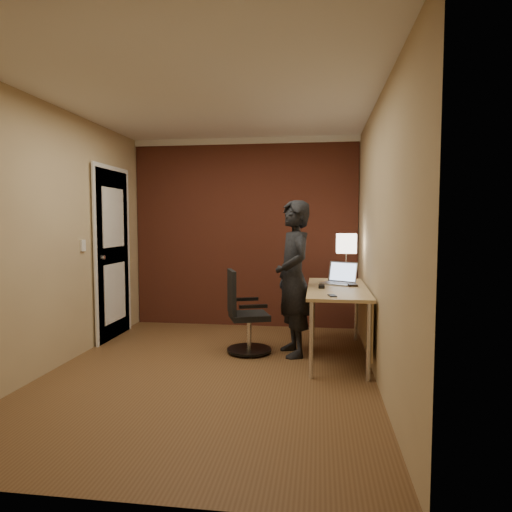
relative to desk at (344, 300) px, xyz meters
name	(u,v)px	position (x,y,z in m)	size (l,w,h in m)	color
room	(218,224)	(-1.53, 0.90, 0.77)	(4.00, 4.00, 4.00)	brown
desk	(344,300)	(0.00, 0.00, 0.00)	(0.60, 1.50, 0.73)	tan
desk_lamp	(346,244)	(0.04, 0.58, 0.55)	(0.22, 0.22, 0.54)	silver
laptop	(340,278)	(-0.03, 0.28, 0.19)	(0.41, 0.39, 0.23)	silver
mouse	(321,286)	(-0.23, -0.08, 0.14)	(0.06, 0.10, 0.03)	black
phone	(332,296)	(-0.14, -0.58, 0.13)	(0.06, 0.12, 0.01)	black
wallet	(353,285)	(0.09, 0.10, 0.14)	(0.09, 0.11, 0.02)	black
office_chair	(244,317)	(-1.05, 0.01, -0.22)	(0.50, 0.55, 0.87)	black
person	(294,278)	(-0.52, 0.03, 0.21)	(0.59, 0.39, 1.62)	black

